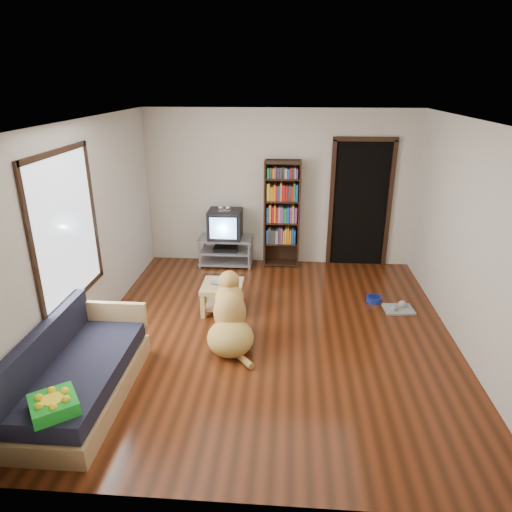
# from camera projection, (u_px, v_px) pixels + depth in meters

# --- Properties ---
(ground) EXTENTS (5.00, 5.00, 0.00)m
(ground) POSITION_uv_depth(u_px,v_px,m) (272.00, 334.00, 5.79)
(ground) COLOR #5A240F
(ground) RESTS_ON ground
(ceiling) EXTENTS (5.00, 5.00, 0.00)m
(ceiling) POSITION_uv_depth(u_px,v_px,m) (276.00, 121.00, 4.84)
(ceiling) COLOR white
(ceiling) RESTS_ON ground
(wall_back) EXTENTS (4.50, 0.00, 4.50)m
(wall_back) POSITION_uv_depth(u_px,v_px,m) (280.00, 189.00, 7.64)
(wall_back) COLOR beige
(wall_back) RESTS_ON ground
(wall_front) EXTENTS (4.50, 0.00, 4.50)m
(wall_front) POSITION_uv_depth(u_px,v_px,m) (260.00, 359.00, 2.99)
(wall_front) COLOR beige
(wall_front) RESTS_ON ground
(wall_left) EXTENTS (0.00, 5.00, 5.00)m
(wall_left) POSITION_uv_depth(u_px,v_px,m) (87.00, 232.00, 5.47)
(wall_left) COLOR beige
(wall_left) RESTS_ON ground
(wall_right) EXTENTS (0.00, 5.00, 5.00)m
(wall_right) POSITION_uv_depth(u_px,v_px,m) (472.00, 242.00, 5.16)
(wall_right) COLOR beige
(wall_right) RESTS_ON ground
(green_cushion) EXTENTS (0.50, 0.50, 0.12)m
(green_cushion) POSITION_uv_depth(u_px,v_px,m) (54.00, 405.00, 3.80)
(green_cushion) COLOR green
(green_cushion) RESTS_ON sofa
(laptop) EXTENTS (0.32, 0.21, 0.03)m
(laptop) POSITION_uv_depth(u_px,v_px,m) (222.00, 284.00, 6.20)
(laptop) COLOR #B8B8BC
(laptop) RESTS_ON coffee_table
(dog_bowl) EXTENTS (0.22, 0.22, 0.08)m
(dog_bowl) POSITION_uv_depth(u_px,v_px,m) (374.00, 299.00, 6.61)
(dog_bowl) COLOR navy
(dog_bowl) RESTS_ON ground
(grey_rag) EXTENTS (0.42, 0.35, 0.03)m
(grey_rag) POSITION_uv_depth(u_px,v_px,m) (399.00, 309.00, 6.36)
(grey_rag) COLOR gray
(grey_rag) RESTS_ON ground
(window) EXTENTS (0.03, 1.46, 1.70)m
(window) POSITION_uv_depth(u_px,v_px,m) (66.00, 229.00, 4.93)
(window) COLOR white
(window) RESTS_ON wall_left
(doorway) EXTENTS (1.03, 0.05, 2.19)m
(doorway) POSITION_uv_depth(u_px,v_px,m) (360.00, 201.00, 7.59)
(doorway) COLOR black
(doorway) RESTS_ON wall_back
(tv_stand) EXTENTS (0.90, 0.45, 0.50)m
(tv_stand) POSITION_uv_depth(u_px,v_px,m) (226.00, 250.00, 7.84)
(tv_stand) COLOR #99999E
(tv_stand) RESTS_ON ground
(crt_tv) EXTENTS (0.55, 0.52, 0.58)m
(crt_tv) POSITION_uv_depth(u_px,v_px,m) (225.00, 223.00, 7.69)
(crt_tv) COLOR black
(crt_tv) RESTS_ON tv_stand
(bookshelf) EXTENTS (0.60, 0.30, 1.80)m
(bookshelf) POSITION_uv_depth(u_px,v_px,m) (282.00, 209.00, 7.60)
(bookshelf) COLOR black
(bookshelf) RESTS_ON ground
(sofa) EXTENTS (0.80, 1.80, 0.80)m
(sofa) POSITION_uv_depth(u_px,v_px,m) (79.00, 376.00, 4.54)
(sofa) COLOR tan
(sofa) RESTS_ON ground
(coffee_table) EXTENTS (0.55, 0.55, 0.40)m
(coffee_table) POSITION_uv_depth(u_px,v_px,m) (222.00, 292.00, 6.27)
(coffee_table) COLOR tan
(coffee_table) RESTS_ON ground
(dog) EXTENTS (0.63, 1.04, 0.89)m
(dog) POSITION_uv_depth(u_px,v_px,m) (230.00, 320.00, 5.46)
(dog) COLOR #D7A752
(dog) RESTS_ON ground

